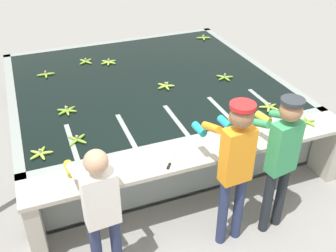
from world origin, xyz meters
The scene contains 20 objects.
ground_plane centered at (0.00, 0.00, 0.00)m, with size 80.00×80.00×0.00m, color gray.
wash_tank centered at (0.00, 2.25, 0.43)m, with size 4.01×3.64×0.87m.
work_ledge centered at (0.00, 0.23, 0.61)m, with size 4.01×0.45×0.87m.
worker_0 centered at (-1.28, -0.32, 0.96)m, with size 0.43×0.72×1.61m.
worker_1 centered at (0.11, -0.31, 1.09)m, with size 0.43×0.73×1.77m.
worker_2 centered at (0.66, -0.33, 1.05)m, with size 0.48×0.74×1.71m.
banana_bunch_floating_0 centered at (1.18, 1.84, 0.89)m, with size 0.28×0.27×0.08m.
banana_bunch_floating_1 centered at (-0.71, 3.24, 0.89)m, with size 0.25×0.25×0.08m.
banana_bunch_floating_2 centered at (-1.27, 0.95, 0.89)m, with size 0.24×0.24×0.08m.
banana_bunch_floating_3 centered at (-1.70, 0.83, 0.89)m, with size 0.27×0.28×0.08m.
banana_bunch_floating_4 centered at (1.29, 0.79, 0.89)m, with size 0.28×0.27×0.08m.
banana_bunch_floating_5 centered at (-0.36, 3.08, 0.89)m, with size 0.28×0.28×0.08m.
banana_bunch_floating_6 centered at (-1.27, 1.69, 0.89)m, with size 0.26×0.28×0.08m.
banana_bunch_floating_7 centered at (0.92, 0.95, 0.89)m, with size 0.27×0.28×0.08m.
banana_bunch_floating_8 centered at (-1.40, 2.96, 0.89)m, with size 0.28×0.28×0.08m.
banana_bunch_floating_9 centered at (0.21, 1.90, 0.89)m, with size 0.28×0.26×0.08m.
banana_bunch_floating_10 centered at (1.64, 3.57, 0.89)m, with size 0.28×0.28×0.08m.
banana_bunch_ledge_0 centered at (1.50, 0.31, 0.89)m, with size 0.28×0.27×0.08m.
knife_0 centered at (0.42, 0.13, 0.88)m, with size 0.35×0.11×0.02m.
knife_1 centered at (-0.40, 0.16, 0.88)m, with size 0.23×0.30×0.02m.
Camera 1 is at (-1.66, -3.01, 3.51)m, focal length 42.00 mm.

